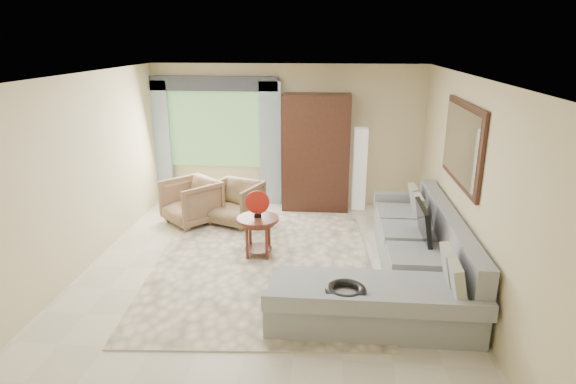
# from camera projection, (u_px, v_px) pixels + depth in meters

# --- Properties ---
(ground) EXTENTS (6.00, 6.00, 0.00)m
(ground) POSITION_uv_depth(u_px,v_px,m) (267.00, 273.00, 6.49)
(ground) COLOR silver
(ground) RESTS_ON ground
(area_rug) EXTENTS (3.27, 4.20, 0.02)m
(area_rug) POSITION_uv_depth(u_px,v_px,m) (263.00, 263.00, 6.75)
(area_rug) COLOR #F7E2C3
(area_rug) RESTS_ON ground
(sectional_sofa) EXTENTS (2.30, 3.46, 0.90)m
(sectional_sofa) POSITION_uv_depth(u_px,v_px,m) (405.00, 265.00, 6.09)
(sectional_sofa) COLOR gray
(sectional_sofa) RESTS_ON ground
(tv_screen) EXTENTS (0.14, 0.74, 0.48)m
(tv_screen) POSITION_uv_depth(u_px,v_px,m) (424.00, 223.00, 6.31)
(tv_screen) COLOR black
(tv_screen) RESTS_ON sectional_sofa
(garden_hose) EXTENTS (0.43, 0.43, 0.09)m
(garden_hose) POSITION_uv_depth(u_px,v_px,m) (346.00, 291.00, 4.96)
(garden_hose) COLOR black
(garden_hose) RESTS_ON sectional_sofa
(coffee_table) EXTENTS (0.60, 0.60, 0.60)m
(coffee_table) POSITION_uv_depth(u_px,v_px,m) (258.00, 236.00, 6.91)
(coffee_table) COLOR #431A11
(coffee_table) RESTS_ON ground
(red_disc) EXTENTS (0.34, 0.06, 0.34)m
(red_disc) POSITION_uv_depth(u_px,v_px,m) (257.00, 202.00, 6.75)
(red_disc) COLOR #9D190F
(red_disc) RESTS_ON coffee_table
(armchair_left) EXTENTS (1.16, 1.16, 0.76)m
(armchair_left) POSITION_uv_depth(u_px,v_px,m) (191.00, 202.00, 8.16)
(armchair_left) COLOR #846148
(armchair_left) RESTS_ON ground
(armchair_right) EXTENTS (1.02, 1.03, 0.73)m
(armchair_right) POSITION_uv_depth(u_px,v_px,m) (235.00, 203.00, 8.14)
(armchair_right) COLOR olive
(armchair_right) RESTS_ON ground
(potted_plant) EXTENTS (0.49, 0.44, 0.49)m
(potted_plant) POSITION_uv_depth(u_px,v_px,m) (175.00, 194.00, 8.97)
(potted_plant) COLOR #999999
(potted_plant) RESTS_ON ground
(armoire) EXTENTS (1.20, 0.55, 2.10)m
(armoire) POSITION_uv_depth(u_px,v_px,m) (316.00, 153.00, 8.70)
(armoire) COLOR #321A10
(armoire) RESTS_ON ground
(floor_lamp) EXTENTS (0.24, 0.24, 1.50)m
(floor_lamp) POSITION_uv_depth(u_px,v_px,m) (360.00, 169.00, 8.79)
(floor_lamp) COLOR silver
(floor_lamp) RESTS_ON ground
(window) EXTENTS (1.80, 0.04, 1.40)m
(window) POSITION_uv_depth(u_px,v_px,m) (215.00, 129.00, 8.99)
(window) COLOR #669E59
(window) RESTS_ON wall_back
(curtain_left) EXTENTS (0.40, 0.08, 2.30)m
(curtain_left) POSITION_uv_depth(u_px,v_px,m) (160.00, 142.00, 9.07)
(curtain_left) COLOR #9EB7CC
(curtain_left) RESTS_ON ground
(curtain_right) EXTENTS (0.40, 0.08, 2.30)m
(curtain_right) POSITION_uv_depth(u_px,v_px,m) (270.00, 145.00, 8.90)
(curtain_right) COLOR #9EB7CC
(curtain_right) RESTS_ON ground
(valance) EXTENTS (2.40, 0.12, 0.26)m
(valance) POSITION_uv_depth(u_px,v_px,m) (212.00, 83.00, 8.67)
(valance) COLOR #1E232D
(valance) RESTS_ON wall_back
(wall_mirror) EXTENTS (0.05, 1.70, 1.05)m
(wall_mirror) POSITION_uv_depth(u_px,v_px,m) (462.00, 144.00, 6.08)
(wall_mirror) COLOR black
(wall_mirror) RESTS_ON wall_right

